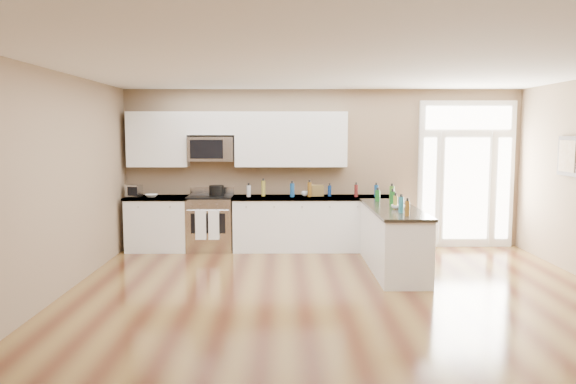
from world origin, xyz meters
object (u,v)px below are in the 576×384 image
Objects in this scene: peninsula_cabinet at (393,241)px; kitchen_range at (211,223)px; toaster_oven at (134,191)px; stockpot at (217,190)px.

kitchen_range reaches higher than peninsula_cabinet.
kitchen_range is (-2.90, 1.45, 0.04)m from peninsula_cabinet.
peninsula_cabinet is at bearing -26.57° from kitchen_range.
toaster_oven is (-1.31, -0.01, 0.56)m from kitchen_range.
stockpot reaches higher than kitchen_range.
kitchen_range is 0.58m from stockpot.
stockpot is at bearing 152.33° from peninsula_cabinet.
stockpot is (-2.79, 1.46, 0.61)m from peninsula_cabinet.
stockpot is at bearing 19.44° from toaster_oven.
peninsula_cabinet is 3.24m from kitchen_range.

